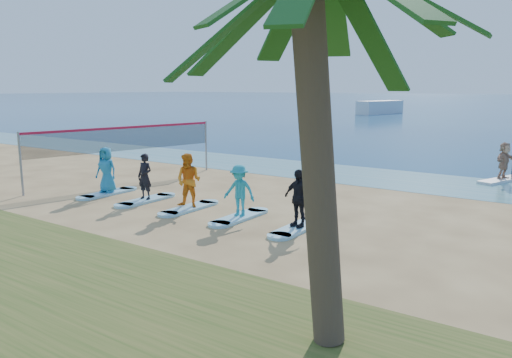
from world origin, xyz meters
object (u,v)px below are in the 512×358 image
Objects in this scene: paddleboarder at (504,160)px; student_0 at (106,170)px; surfboard_2 at (189,208)px; student_1 at (145,176)px; student_2 at (189,180)px; paddleboard at (503,180)px; surfboard_1 at (146,200)px; volleyball_net at (125,139)px; surfboard_3 at (239,217)px; surfboard_0 at (108,193)px; surfboard_4 at (298,228)px; student_3 at (239,191)px; student_4 at (298,198)px; boat_offshore_a at (380,114)px.

paddleboarder is 0.92× the size of student_0.
student_0 reaches higher than surfboard_2.
student_2 is at bearing -4.07° from student_1.
paddleboard is 1.36× the size of surfboard_1.
surfboard_2 is (5.89, -2.34, -1.86)m from volleyball_net.
surfboard_3 is (4.35, 0.00, -0.89)m from student_1.
student_0 is (0.00, 0.00, 0.94)m from surfboard_0.
student_2 reaches higher than surfboard_4.
student_3 reaches higher than surfboard_3.
student_2 is 1.08× the size of student_4.
volleyball_net is 10.67m from surfboard_4.
surfboard_1 is at bearing 0.00° from surfboard_0.
student_1 is 4.35m from student_3.
paddleboarder is 13.39m from student_3.
surfboard_0 is 8.75m from student_4.
surfboard_3 is 1.00× the size of surfboard_4.
volleyball_net reaches higher than surfboard_1.
boat_offshore_a is 5.25× the size of student_4.
boat_offshore_a is 4.14× the size of surfboard_3.
student_1 is 0.98× the size of student_4.
boat_offshore_a is 66.72m from student_3.
student_3 is (4.35, 0.00, 0.88)m from surfboard_1.
paddleboard is at bearing 44.00° from surfboard_0.
surfboard_2 is (-8.09, -12.01, -0.01)m from paddleboard.
student_3 is at bearing -95.62° from paddleboard.
surfboard_2 is (4.35, 0.00, 0.00)m from surfboard_0.
student_2 is (2.17, 0.00, 0.98)m from surfboard_1.
student_3 is at bearing -58.57° from boat_offshore_a.
student_1 is at bearing -169.96° from student_4.
paddleboarder is 13.42m from surfboard_3.
boat_offshore_a is at bearing 105.37° from surfboard_2.
paddleboard is 17.29m from surfboard_0.
student_4 is at bearing -14.87° from student_0.
surfboard_1 is 2.17m from surfboard_2.
student_2 reaches higher than surfboard_0.
student_1 is (-10.26, -12.01, 0.88)m from paddleboard.
student_2 reaches higher than student_0.
student_1 reaches higher than paddleboarder.
surfboard_1 is 6.59m from student_4.
student_3 is at bearing 173.60° from paddleboarder.
student_3 is (2.17, 0.00, -0.10)m from student_2.
boat_offshore_a is (-25.61, 51.73, -0.95)m from paddleboarder.
surfboard_2 is 1.18× the size of student_2.
student_0 is at bearing 153.81° from paddleboarder.
paddleboard is at bearing 42.21° from student_2.
volleyball_net is 4.04× the size of surfboard_1.
student_0 reaches higher than student_3.
volleyball_net is at bearing 108.55° from student_0.
boat_offshore_a is 4.87× the size of student_2.
surfboard_1 is at bearing -109.92° from paddleboard.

